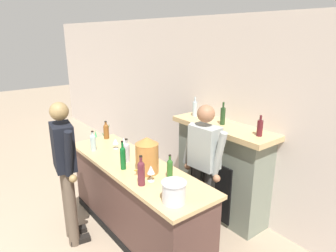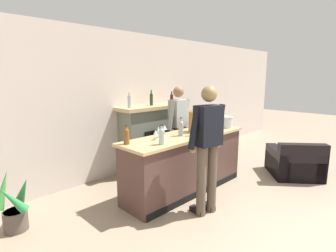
# 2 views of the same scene
# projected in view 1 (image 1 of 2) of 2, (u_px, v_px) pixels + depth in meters

# --- Properties ---
(wall_back_panel) EXTENTS (12.00, 0.07, 2.75)m
(wall_back_panel) POSITION_uv_depth(u_px,v_px,m) (216.00, 113.00, 4.46)
(wall_back_panel) COLOR beige
(wall_back_panel) RESTS_ON ground_plane
(bar_counter) EXTENTS (2.39, 0.70, 0.97)m
(bar_counter) POSITION_uv_depth(u_px,v_px,m) (135.00, 199.00, 3.80)
(bar_counter) COLOR #4C332D
(bar_counter) RESTS_ON ground_plane
(fireplace_stone) EXTENTS (1.53, 0.52, 1.64)m
(fireplace_stone) POSITION_uv_depth(u_px,v_px,m) (221.00, 169.00, 4.21)
(fireplace_stone) COLOR slate
(fireplace_stone) RESTS_ON ground_plane
(potted_plant_corner) EXTENTS (0.45, 0.48, 0.76)m
(potted_plant_corner) POSITION_uv_depth(u_px,v_px,m) (104.00, 146.00, 6.09)
(potted_plant_corner) COLOR brown
(potted_plant_corner) RESTS_ON ground_plane
(person_customer) EXTENTS (0.65, 0.35, 1.79)m
(person_customer) POSITION_uv_depth(u_px,v_px,m) (66.00, 168.00, 3.52)
(person_customer) COLOR brown
(person_customer) RESTS_ON ground_plane
(person_bartender) EXTENTS (0.66, 0.33, 1.72)m
(person_bartender) POSITION_uv_depth(u_px,v_px,m) (204.00, 166.00, 3.65)
(person_bartender) COLOR #2B2C2C
(person_bartender) RESTS_ON ground_plane
(copper_dispenser) EXTENTS (0.27, 0.31, 0.43)m
(copper_dispenser) POSITION_uv_depth(u_px,v_px,m) (147.00, 155.00, 3.39)
(copper_dispenser) COLOR #AF7034
(copper_dispenser) RESTS_ON bar_counter
(ice_bucket_steel) EXTENTS (0.24, 0.24, 0.21)m
(ice_bucket_steel) POSITION_uv_depth(u_px,v_px,m) (174.00, 192.00, 2.82)
(ice_bucket_steel) COLOR silver
(ice_bucket_steel) RESTS_ON bar_counter
(wine_bottle_merlot_tall) EXTENTS (0.08, 0.08, 0.27)m
(wine_bottle_merlot_tall) POSITION_uv_depth(u_px,v_px,m) (106.00, 131.00, 4.53)
(wine_bottle_merlot_tall) COLOR brown
(wine_bottle_merlot_tall) RESTS_ON bar_counter
(wine_bottle_port_short) EXTENTS (0.06, 0.06, 0.28)m
(wine_bottle_port_short) POSITION_uv_depth(u_px,v_px,m) (170.00, 168.00, 3.28)
(wine_bottle_port_short) COLOR #25571F
(wine_bottle_port_short) RESTS_ON bar_counter
(wine_bottle_burgundy_dark) EXTENTS (0.08, 0.08, 0.30)m
(wine_bottle_burgundy_dark) POSITION_uv_depth(u_px,v_px,m) (127.00, 151.00, 3.72)
(wine_bottle_burgundy_dark) COLOR #AAA6AB
(wine_bottle_burgundy_dark) RESTS_ON bar_counter
(wine_bottle_chardonnay_pale) EXTENTS (0.08, 0.08, 0.33)m
(wine_bottle_chardonnay_pale) POSITION_uv_depth(u_px,v_px,m) (141.00, 172.00, 3.13)
(wine_bottle_chardonnay_pale) COLOR #58212B
(wine_bottle_chardonnay_pale) RESTS_ON bar_counter
(wine_bottle_cabernet_heavy) EXTENTS (0.07, 0.07, 0.35)m
(wine_bottle_cabernet_heavy) POSITION_uv_depth(u_px,v_px,m) (123.00, 157.00, 3.50)
(wine_bottle_cabernet_heavy) COLOR #0E5521
(wine_bottle_cabernet_heavy) RESTS_ON bar_counter
(wine_bottle_rose_blush) EXTENTS (0.08, 0.08, 0.28)m
(wine_bottle_rose_blush) POSITION_uv_depth(u_px,v_px,m) (93.00, 142.00, 4.06)
(wine_bottle_rose_blush) COLOR #A3BDBC
(wine_bottle_rose_blush) RESTS_ON bar_counter
(wine_glass_mid_counter) EXTENTS (0.09, 0.09, 0.16)m
(wine_glass_mid_counter) POSITION_uv_depth(u_px,v_px,m) (138.00, 145.00, 3.96)
(wine_glass_mid_counter) COLOR silver
(wine_glass_mid_counter) RESTS_ON bar_counter
(wine_glass_front_right) EXTENTS (0.08, 0.08, 0.15)m
(wine_glass_front_right) POSITION_uv_depth(u_px,v_px,m) (115.00, 142.00, 4.13)
(wine_glass_front_right) COLOR silver
(wine_glass_front_right) RESTS_ON bar_counter
(wine_glass_back_row) EXTENTS (0.07, 0.07, 0.18)m
(wine_glass_back_row) POSITION_uv_depth(u_px,v_px,m) (124.00, 142.00, 4.07)
(wine_glass_back_row) COLOR silver
(wine_glass_back_row) RESTS_ON bar_counter
(wine_glass_front_left) EXTENTS (0.09, 0.09, 0.18)m
(wine_glass_front_left) POSITION_uv_depth(u_px,v_px,m) (151.00, 170.00, 3.21)
(wine_glass_front_left) COLOR silver
(wine_glass_front_left) RESTS_ON bar_counter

